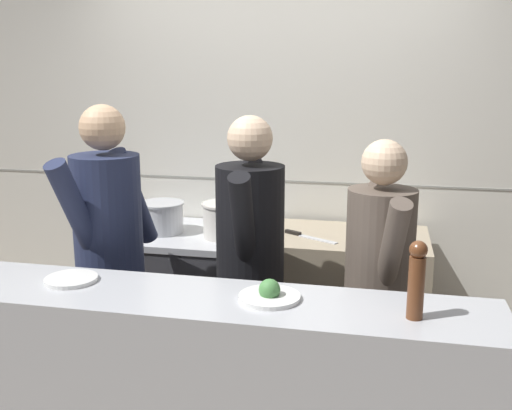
% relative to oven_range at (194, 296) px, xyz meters
% --- Properties ---
extents(wall_back_tiled, '(8.00, 0.06, 2.60)m').
position_rel_oven_range_xyz_m(wall_back_tiled, '(0.49, 0.40, 0.87)').
color(wall_back_tiled, silver).
rests_on(wall_back_tiled, ground_plane).
extents(oven_range, '(0.98, 0.71, 0.87)m').
position_rel_oven_range_xyz_m(oven_range, '(0.00, 0.00, 0.00)').
color(oven_range, '#38383D').
rests_on(oven_range, ground_plane).
extents(prep_counter, '(0.95, 0.65, 0.90)m').
position_rel_oven_range_xyz_m(prep_counter, '(0.98, -0.00, 0.01)').
color(prep_counter, gray).
rests_on(prep_counter, ground_plane).
extents(pass_counter, '(2.35, 0.45, 0.99)m').
position_rel_oven_range_xyz_m(pass_counter, '(0.49, -1.32, 0.06)').
color(pass_counter, '#B7BABF').
rests_on(pass_counter, ground_plane).
extents(stock_pot, '(0.29, 0.29, 0.19)m').
position_rel_oven_range_xyz_m(stock_pot, '(-0.19, -0.04, 0.54)').
color(stock_pot, '#B7BABF').
rests_on(stock_pot, oven_range).
extents(sauce_pot, '(0.29, 0.29, 0.21)m').
position_rel_oven_range_xyz_m(sauce_pot, '(0.23, -0.06, 0.55)').
color(sauce_pot, beige).
rests_on(sauce_pot, oven_range).
extents(mixing_bowl_steel, '(0.28, 0.28, 0.11)m').
position_rel_oven_range_xyz_m(mixing_bowl_steel, '(1.21, 0.03, 0.52)').
color(mixing_bowl_steel, '#B7BABF').
rests_on(mixing_bowl_steel, prep_counter).
extents(chefs_knife, '(0.33, 0.21, 0.02)m').
position_rel_oven_range_xyz_m(chefs_knife, '(0.73, -0.08, 0.48)').
color(chefs_knife, '#B7BABF').
rests_on(chefs_knife, prep_counter).
extents(plated_dish_main, '(0.23, 0.23, 0.02)m').
position_rel_oven_range_xyz_m(plated_dish_main, '(-0.13, -1.27, 0.56)').
color(plated_dish_main, white).
rests_on(plated_dish_main, pass_counter).
extents(plated_dish_appetiser, '(0.25, 0.25, 0.09)m').
position_rel_oven_range_xyz_m(plated_dish_appetiser, '(0.75, -1.29, 0.57)').
color(plated_dish_appetiser, white).
rests_on(plated_dish_appetiser, pass_counter).
extents(pepper_mill, '(0.07, 0.07, 0.30)m').
position_rel_oven_range_xyz_m(pepper_mill, '(1.30, -1.36, 0.71)').
color(pepper_mill, brown).
rests_on(pepper_mill, pass_counter).
extents(chef_head_cook, '(0.43, 0.74, 1.71)m').
position_rel_oven_range_xyz_m(chef_head_cook, '(-0.19, -0.76, 0.52)').
color(chef_head_cook, black).
rests_on(chef_head_cook, ground_plane).
extents(chef_sous, '(0.36, 0.73, 1.67)m').
position_rel_oven_range_xyz_m(chef_sous, '(0.53, -0.70, 0.49)').
color(chef_sous, black).
rests_on(chef_sous, ground_plane).
extents(chef_line, '(0.39, 0.69, 1.57)m').
position_rel_oven_range_xyz_m(chef_line, '(1.17, -0.75, 0.44)').
color(chef_line, black).
rests_on(chef_line, ground_plane).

